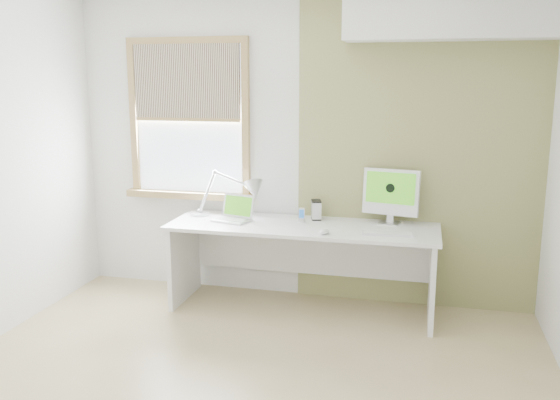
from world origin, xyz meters
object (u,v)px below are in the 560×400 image
(external_drive, at_px, (316,210))
(imac, at_px, (391,193))
(laptop, at_px, (235,214))
(desk_lamp, at_px, (244,193))
(desk, at_px, (304,246))

(external_drive, height_order, imac, imac)
(laptop, height_order, imac, imac)
(laptop, distance_m, imac, 1.32)
(desk_lamp, distance_m, external_drive, 0.64)
(desk, bearing_deg, desk_lamp, 167.97)
(desk, bearing_deg, laptop, -177.38)
(desk_lamp, distance_m, imac, 1.25)
(desk_lamp, bearing_deg, desk, -12.03)
(desk_lamp, bearing_deg, imac, 2.22)
(imac, bearing_deg, external_drive, 179.96)
(desk_lamp, distance_m, laptop, 0.22)
(desk_lamp, height_order, laptop, desk_lamp)
(desk, xyz_separation_m, external_drive, (0.07, 0.17, 0.28))
(laptop, xyz_separation_m, imac, (1.29, 0.19, 0.20))
(desk_lamp, xyz_separation_m, external_drive, (0.63, 0.05, -0.13))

